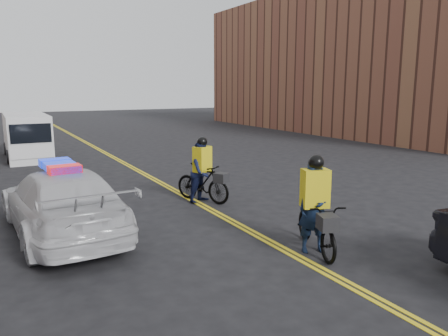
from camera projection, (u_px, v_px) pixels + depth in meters
The scene contains 8 objects.
ground at pixel (248, 230), 10.97m from camera, with size 120.00×120.00×0.00m, color black.
center_line_left at pixel (144, 175), 17.84m from camera, with size 0.10×60.00×0.01m, color gold.
center_line_right at pixel (148, 175), 17.92m from camera, with size 0.10×60.00×0.01m, color gold.
building_across at pixel (362, 63), 35.83m from camera, with size 12.00×30.00×11.00m, color brown.
police_cruiser at pixel (62, 202), 10.54m from camera, with size 2.63×5.74×1.79m.
cargo_van at pixel (27, 137), 21.90m from camera, with size 2.08×5.30×2.21m.
cyclist_near at pixel (314, 219), 9.44m from camera, with size 1.45×2.31×2.14m.
cyclist_far at pixel (203, 176), 13.59m from camera, with size 1.39×2.07×2.05m.
Camera 1 is at (-5.54, -8.93, 3.55)m, focal length 35.00 mm.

